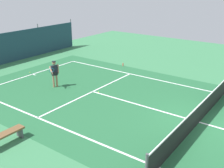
# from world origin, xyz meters

# --- Properties ---
(ground_plane) EXTENTS (36.00, 36.00, 0.00)m
(ground_plane) POSITION_xyz_m (0.00, 0.00, 0.00)
(ground_plane) COLOR #387A4C
(court_surface) EXTENTS (11.02, 26.60, 0.01)m
(court_surface) POSITION_xyz_m (0.00, 0.00, 0.00)
(court_surface) COLOR #236038
(court_surface) RESTS_ON ground
(tennis_net) EXTENTS (10.12, 0.10, 1.10)m
(tennis_net) POSITION_xyz_m (0.00, 0.00, 0.51)
(tennis_net) COLOR black
(tennis_net) RESTS_ON ground
(tennis_player) EXTENTS (0.85, 0.63, 1.64)m
(tennis_player) POSITION_xyz_m (-0.73, 8.78, 0.96)
(tennis_player) COLOR #9E7051
(tennis_player) RESTS_ON ground
(tennis_ball_near_player) EXTENTS (0.07, 0.07, 0.07)m
(tennis_ball_near_player) POSITION_xyz_m (0.08, 6.02, 0.03)
(tennis_ball_near_player) COLOR #CCDB33
(tennis_ball_near_player) RESTS_ON ground
(tennis_ball_midcourt) EXTENTS (0.07, 0.07, 0.07)m
(tennis_ball_midcourt) POSITION_xyz_m (0.10, 12.31, 0.03)
(tennis_ball_midcourt) COLOR #CCDB33
(tennis_ball_midcourt) RESTS_ON ground
(courtside_bench) EXTENTS (1.60, 0.40, 0.49)m
(courtside_bench) POSITION_xyz_m (-6.31, 5.66, 0.37)
(courtside_bench) COLOR brown
(courtside_bench) RESTS_ON ground
(water_bottle) EXTENTS (0.08, 0.08, 0.24)m
(water_bottle) POSITION_xyz_m (5.42, 7.88, 0.12)
(water_bottle) COLOR #D84C38
(water_bottle) RESTS_ON ground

